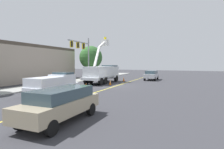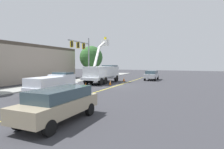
{
  "view_description": "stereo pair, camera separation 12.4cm",
  "coord_description": "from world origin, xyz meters",
  "px_view_note": "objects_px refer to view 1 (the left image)",
  "views": [
    {
      "loc": [
        -20.94,
        -10.17,
        2.94
      ],
      "look_at": [
        1.78,
        1.36,
        1.4
      ],
      "focal_mm": 28.78,
      "sensor_mm": 36.0,
      "label": 1
    },
    {
      "loc": [
        -20.88,
        -10.28,
        2.94
      ],
      "look_at": [
        1.78,
        1.36,
        1.4
      ],
      "focal_mm": 28.78,
      "sensor_mm": 36.0,
      "label": 2
    }
  ],
  "objects_px": {
    "traffic_cone_leading": "(52,96)",
    "traffic_cone_mid_rear": "(110,83)",
    "utility_bucket_truck": "(103,72)",
    "traffic_cone_mid_front": "(86,87)",
    "traffic_signal_mast": "(83,51)",
    "service_pickup_truck": "(54,83)",
    "traffic_cone_trailing": "(124,79)",
    "passing_minivan": "(151,75)",
    "trailing_sedan": "(61,103)"
  },
  "relations": [
    {
      "from": "service_pickup_truck",
      "to": "utility_bucket_truck",
      "type": "bearing_deg",
      "value": 4.25
    },
    {
      "from": "traffic_cone_leading",
      "to": "traffic_cone_mid_rear",
      "type": "height_order",
      "value": "traffic_cone_leading"
    },
    {
      "from": "passing_minivan",
      "to": "traffic_cone_mid_front",
      "type": "height_order",
      "value": "passing_minivan"
    },
    {
      "from": "traffic_cone_trailing",
      "to": "traffic_cone_mid_rear",
      "type": "bearing_deg",
      "value": -176.32
    },
    {
      "from": "traffic_cone_leading",
      "to": "traffic_signal_mast",
      "type": "xyz_separation_m",
      "value": [
        14.85,
        7.77,
        4.71
      ]
    },
    {
      "from": "trailing_sedan",
      "to": "traffic_cone_mid_front",
      "type": "relative_size",
      "value": 5.86
    },
    {
      "from": "trailing_sedan",
      "to": "traffic_signal_mast",
      "type": "distance_m",
      "value": 22.25
    },
    {
      "from": "traffic_cone_mid_front",
      "to": "traffic_cone_leading",
      "type": "bearing_deg",
      "value": -171.8
    },
    {
      "from": "trailing_sedan",
      "to": "traffic_cone_mid_front",
      "type": "bearing_deg",
      "value": 28.27
    },
    {
      "from": "traffic_cone_leading",
      "to": "traffic_cone_trailing",
      "type": "relative_size",
      "value": 1.14
    },
    {
      "from": "service_pickup_truck",
      "to": "traffic_signal_mast",
      "type": "xyz_separation_m",
      "value": [
        12.37,
        5.55,
        4.02
      ]
    },
    {
      "from": "utility_bucket_truck",
      "to": "traffic_cone_mid_rear",
      "type": "distance_m",
      "value": 3.31
    },
    {
      "from": "passing_minivan",
      "to": "traffic_cone_mid_front",
      "type": "xyz_separation_m",
      "value": [
        -15.75,
        3.17,
        -0.56
      ]
    },
    {
      "from": "traffic_signal_mast",
      "to": "traffic_cone_trailing",
      "type": "bearing_deg",
      "value": -72.35
    },
    {
      "from": "trailing_sedan",
      "to": "traffic_cone_mid_front",
      "type": "height_order",
      "value": "trailing_sedan"
    },
    {
      "from": "utility_bucket_truck",
      "to": "traffic_cone_trailing",
      "type": "height_order",
      "value": "utility_bucket_truck"
    },
    {
      "from": "service_pickup_truck",
      "to": "traffic_cone_leading",
      "type": "relative_size",
      "value": 6.62
    },
    {
      "from": "traffic_cone_mid_front",
      "to": "traffic_cone_trailing",
      "type": "relative_size",
      "value": 1.11
    },
    {
      "from": "traffic_cone_mid_front",
      "to": "traffic_signal_mast",
      "type": "height_order",
      "value": "traffic_signal_mast"
    },
    {
      "from": "utility_bucket_truck",
      "to": "traffic_signal_mast",
      "type": "xyz_separation_m",
      "value": [
        1.46,
        4.74,
        3.52
      ]
    },
    {
      "from": "utility_bucket_truck",
      "to": "traffic_cone_trailing",
      "type": "bearing_deg",
      "value": -28.45
    },
    {
      "from": "trailing_sedan",
      "to": "passing_minivan",
      "type": "bearing_deg",
      "value": 4.2
    },
    {
      "from": "trailing_sedan",
      "to": "traffic_cone_leading",
      "type": "xyz_separation_m",
      "value": [
        3.45,
        4.17,
        -0.55
      ]
    },
    {
      "from": "service_pickup_truck",
      "to": "traffic_signal_mast",
      "type": "bearing_deg",
      "value": 24.18
    },
    {
      "from": "service_pickup_truck",
      "to": "traffic_cone_mid_rear",
      "type": "relative_size",
      "value": 7.98
    },
    {
      "from": "traffic_cone_mid_front",
      "to": "utility_bucket_truck",
      "type": "bearing_deg",
      "value": 16.19
    },
    {
      "from": "service_pickup_truck",
      "to": "traffic_cone_mid_rear",
      "type": "height_order",
      "value": "service_pickup_truck"
    },
    {
      "from": "traffic_cone_trailing",
      "to": "traffic_cone_mid_front",
      "type": "bearing_deg",
      "value": -178.73
    },
    {
      "from": "traffic_cone_mid_front",
      "to": "traffic_cone_mid_rear",
      "type": "relative_size",
      "value": 1.17
    },
    {
      "from": "traffic_signal_mast",
      "to": "service_pickup_truck",
      "type": "bearing_deg",
      "value": -155.82
    },
    {
      "from": "traffic_cone_leading",
      "to": "traffic_cone_mid_rear",
      "type": "distance_m",
      "value": 11.41
    },
    {
      "from": "traffic_cone_mid_front",
      "to": "traffic_cone_mid_rear",
      "type": "height_order",
      "value": "traffic_cone_mid_front"
    },
    {
      "from": "traffic_cone_leading",
      "to": "trailing_sedan",
      "type": "bearing_deg",
      "value": -129.67
    },
    {
      "from": "passing_minivan",
      "to": "service_pickup_truck",
      "type": "bearing_deg",
      "value": 166.63
    },
    {
      "from": "traffic_cone_leading",
      "to": "traffic_cone_trailing",
      "type": "xyz_separation_m",
      "value": [
        16.97,
        1.09,
        -0.05
      ]
    },
    {
      "from": "traffic_cone_leading",
      "to": "traffic_cone_mid_rear",
      "type": "bearing_deg",
      "value": 3.67
    },
    {
      "from": "service_pickup_truck",
      "to": "traffic_cone_leading",
      "type": "distance_m",
      "value": 3.4
    },
    {
      "from": "traffic_cone_mid_front",
      "to": "traffic_signal_mast",
      "type": "relative_size",
      "value": 0.11
    },
    {
      "from": "passing_minivan",
      "to": "traffic_cone_leading",
      "type": "bearing_deg",
      "value": 173.86
    },
    {
      "from": "service_pickup_truck",
      "to": "traffic_cone_mid_rear",
      "type": "xyz_separation_m",
      "value": [
        8.9,
        -1.49,
        -0.77
      ]
    },
    {
      "from": "utility_bucket_truck",
      "to": "passing_minivan",
      "type": "height_order",
      "value": "utility_bucket_truck"
    },
    {
      "from": "traffic_cone_mid_rear",
      "to": "traffic_cone_trailing",
      "type": "height_order",
      "value": "traffic_cone_trailing"
    },
    {
      "from": "passing_minivan",
      "to": "traffic_cone_trailing",
      "type": "bearing_deg",
      "value": 143.6
    },
    {
      "from": "traffic_signal_mast",
      "to": "passing_minivan",
      "type": "bearing_deg",
      "value": -56.21
    },
    {
      "from": "traffic_cone_trailing",
      "to": "traffic_signal_mast",
      "type": "height_order",
      "value": "traffic_signal_mast"
    },
    {
      "from": "service_pickup_truck",
      "to": "traffic_signal_mast",
      "type": "relative_size",
      "value": 0.77
    },
    {
      "from": "traffic_cone_trailing",
      "to": "traffic_signal_mast",
      "type": "relative_size",
      "value": 0.1
    },
    {
      "from": "traffic_cone_mid_rear",
      "to": "traffic_signal_mast",
      "type": "height_order",
      "value": "traffic_signal_mast"
    },
    {
      "from": "service_pickup_truck",
      "to": "passing_minivan",
      "type": "relative_size",
      "value": 1.16
    },
    {
      "from": "trailing_sedan",
      "to": "traffic_signal_mast",
      "type": "relative_size",
      "value": 0.66
    }
  ]
}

